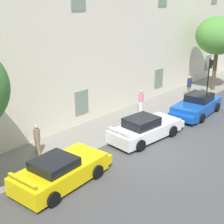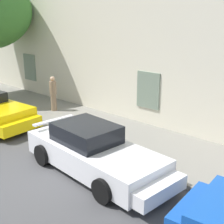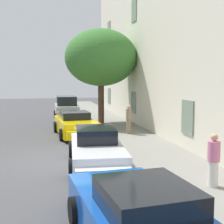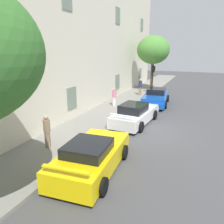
# 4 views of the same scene
# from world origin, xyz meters

# --- Properties ---
(ground_plane) EXTENTS (80.00, 80.00, 0.00)m
(ground_plane) POSITION_xyz_m (0.00, 0.00, 0.00)
(ground_plane) COLOR #444447
(sidewalk) EXTENTS (60.00, 3.32, 0.14)m
(sidewalk) POSITION_xyz_m (0.00, 3.96, 0.07)
(sidewalk) COLOR gray
(sidewalk) RESTS_ON ground
(building_facade) EXTENTS (42.49, 3.63, 13.72)m
(building_facade) POSITION_xyz_m (-0.00, 7.18, 6.88)
(building_facade) COLOR beige
(building_facade) RESTS_ON ground
(sportscar_red_lead) EXTENTS (4.95, 2.47, 1.35)m
(sportscar_red_lead) POSITION_xyz_m (-5.19, 1.24, 0.60)
(sportscar_red_lead) COLOR yellow
(sportscar_red_lead) RESTS_ON ground
(sportscar_yellow_flank) EXTENTS (5.17, 2.34, 1.41)m
(sportscar_yellow_flank) POSITION_xyz_m (1.27, 1.36, 0.61)
(sportscar_yellow_flank) COLOR white
(sportscar_yellow_flank) RESTS_ON ground
(sportscar_white_middle) EXTENTS (4.99, 2.51, 1.40)m
(sportscar_white_middle) POSITION_xyz_m (6.81, 1.23, 0.60)
(sportscar_white_middle) COLOR #144CB2
(sportscar_white_middle) RESTS_ON ground
(tree_near_kerb) EXTENTS (3.70, 3.70, 6.23)m
(tree_near_kerb) POSITION_xyz_m (13.22, 3.09, 4.76)
(tree_near_kerb) COLOR brown
(tree_near_kerb) RESTS_ON sidewalk
(traffic_light) EXTENTS (0.22, 0.36, 3.11)m
(traffic_light) POSITION_xyz_m (11.07, 2.48, 2.28)
(traffic_light) COLOR black
(traffic_light) RESTS_ON sidewalk
(pedestrian_admiring) EXTENTS (0.43, 0.43, 1.74)m
(pedestrian_admiring) POSITION_xyz_m (9.82, 3.52, 1.03)
(pedestrian_admiring) COLOR #8C7259
(pedestrian_admiring) RESTS_ON sidewalk
(pedestrian_strolling) EXTENTS (0.50, 0.50, 1.57)m
(pedestrian_strolling) POSITION_xyz_m (4.46, 4.27, 0.94)
(pedestrian_strolling) COLOR silver
(pedestrian_strolling) RESTS_ON sidewalk
(pedestrian_bystander) EXTENTS (0.36, 0.36, 1.65)m
(pedestrian_bystander) POSITION_xyz_m (-4.47, 4.16, 0.99)
(pedestrian_bystander) COLOR #8C7259
(pedestrian_bystander) RESTS_ON sidewalk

